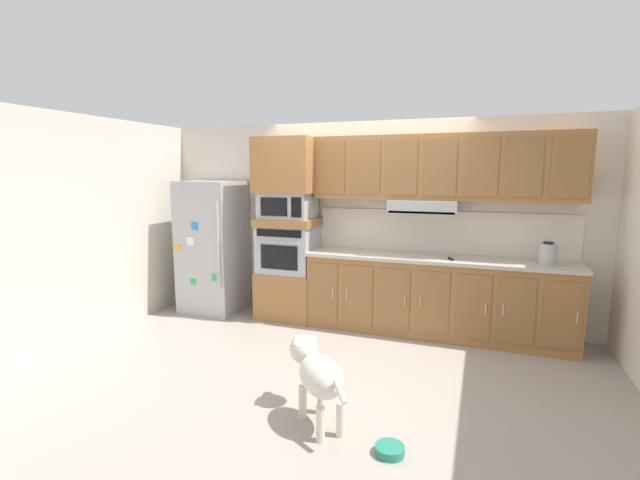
% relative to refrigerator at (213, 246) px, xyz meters
% --- Properties ---
extents(ground_plane, '(9.60, 9.60, 0.00)m').
position_rel_refrigerator_xyz_m(ground_plane, '(2.03, -0.68, -0.88)').
color(ground_plane, '#9E9389').
extents(back_kitchen_wall, '(6.20, 0.12, 2.50)m').
position_rel_refrigerator_xyz_m(back_kitchen_wall, '(2.03, 0.43, 0.37)').
color(back_kitchen_wall, beige).
rests_on(back_kitchen_wall, ground).
extents(side_panel_left, '(0.12, 7.10, 2.50)m').
position_rel_refrigerator_xyz_m(side_panel_left, '(-0.77, -0.68, 0.37)').
color(side_panel_left, beige).
rests_on(side_panel_left, ground).
extents(refrigerator, '(0.76, 0.73, 1.76)m').
position_rel_refrigerator_xyz_m(refrigerator, '(0.00, 0.00, 0.00)').
color(refrigerator, '#ADADB2').
rests_on(refrigerator, ground).
extents(oven_base_cabinet, '(0.74, 0.62, 0.60)m').
position_rel_refrigerator_xyz_m(oven_base_cabinet, '(1.09, 0.07, -0.58)').
color(oven_base_cabinet, '#996638').
rests_on(oven_base_cabinet, ground).
extents(built_in_oven, '(0.70, 0.62, 0.60)m').
position_rel_refrigerator_xyz_m(built_in_oven, '(1.09, 0.07, 0.02)').
color(built_in_oven, '#A8AAAF').
rests_on(built_in_oven, oven_base_cabinet).
extents(appliance_mid_shelf, '(0.74, 0.62, 0.10)m').
position_rel_refrigerator_xyz_m(appliance_mid_shelf, '(1.09, 0.07, 0.37)').
color(appliance_mid_shelf, '#996638').
rests_on(appliance_mid_shelf, built_in_oven).
extents(microwave, '(0.64, 0.54, 0.32)m').
position_rel_refrigerator_xyz_m(microwave, '(1.09, 0.07, 0.58)').
color(microwave, '#A8AAAF').
rests_on(microwave, appliance_mid_shelf).
extents(appliance_upper_cabinet, '(0.74, 0.62, 0.68)m').
position_rel_refrigerator_xyz_m(appliance_upper_cabinet, '(1.09, 0.07, 1.08)').
color(appliance_upper_cabinet, '#996638').
rests_on(appliance_upper_cabinet, microwave).
extents(lower_cabinet_run, '(2.97, 0.63, 0.88)m').
position_rel_refrigerator_xyz_m(lower_cabinet_run, '(2.95, 0.07, -0.44)').
color(lower_cabinet_run, '#996638').
rests_on(lower_cabinet_run, ground).
extents(countertop_slab, '(3.01, 0.64, 0.04)m').
position_rel_refrigerator_xyz_m(countertop_slab, '(2.95, 0.07, 0.02)').
color(countertop_slab, '#BCB2A3').
rests_on(countertop_slab, lower_cabinet_run).
extents(backsplash_panel, '(3.01, 0.02, 0.50)m').
position_rel_refrigerator_xyz_m(backsplash_panel, '(2.95, 0.36, 0.29)').
color(backsplash_panel, silver).
rests_on(backsplash_panel, countertop_slab).
extents(upper_cabinet_with_hood, '(2.97, 0.48, 0.88)m').
position_rel_refrigerator_xyz_m(upper_cabinet_with_hood, '(2.94, 0.19, 1.02)').
color(upper_cabinet_with_hood, '#996638').
rests_on(upper_cabinet_with_hood, backsplash_panel).
extents(screwdriver, '(0.17, 0.16, 0.03)m').
position_rel_refrigerator_xyz_m(screwdriver, '(3.12, -0.07, 0.05)').
color(screwdriver, black).
rests_on(screwdriver, countertop_slab).
extents(electric_kettle, '(0.17, 0.17, 0.24)m').
position_rel_refrigerator_xyz_m(electric_kettle, '(4.08, 0.02, 0.15)').
color(electric_kettle, '#A8AAAF').
rests_on(electric_kettle, countertop_slab).
extents(dog, '(0.68, 0.70, 0.61)m').
position_rel_refrigerator_xyz_m(dog, '(2.31, -2.14, -0.48)').
color(dog, beige).
rests_on(dog, ground).
extents(dog_food_bowl, '(0.20, 0.20, 0.06)m').
position_rel_refrigerator_xyz_m(dog_food_bowl, '(2.91, -2.35, -0.85)').
color(dog_food_bowl, '#267F66').
rests_on(dog_food_bowl, ground).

